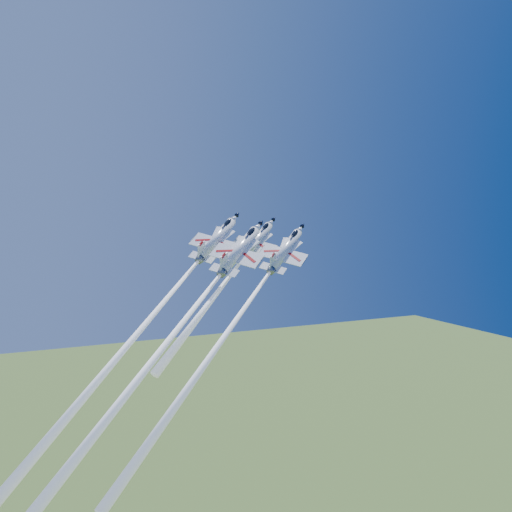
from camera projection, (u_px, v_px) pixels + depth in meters
name	position (u px, v px, depth m)	size (l,w,h in m)	color
jet_lead	(226.00, 282.00, 113.45)	(28.94, 21.97, 31.34)	white
jet_left	(146.00, 323.00, 104.43)	(43.59, 34.19, 49.63)	white
jet_right	(228.00, 332.00, 98.21)	(39.38, 30.85, 44.75)	white
jet_slot	(169.00, 339.00, 98.27)	(43.74, 34.21, 49.59)	white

